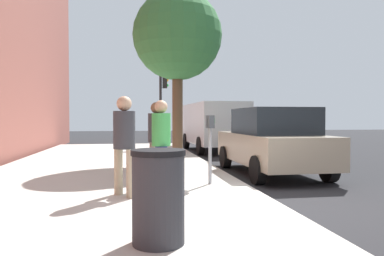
{
  "coord_description": "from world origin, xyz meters",
  "views": [
    {
      "loc": [
        -5.98,
        2.33,
        1.49
      ],
      "look_at": [
        1.67,
        1.07,
        1.29
      ],
      "focal_mm": 34.26,
      "sensor_mm": 36.0,
      "label": 1
    }
  ],
  "objects_px": {
    "street_tree": "(177,37)",
    "pedestrian_at_meter": "(161,136)",
    "parking_meter": "(210,135)",
    "parked_sedan_near": "(271,141)",
    "parking_officer": "(156,134)",
    "trash_bin": "(158,196)",
    "pedestrian_bystander": "(124,138)",
    "parked_van_far": "(213,124)",
    "traffic_signal": "(163,96)"
  },
  "relations": [
    {
      "from": "street_tree",
      "to": "pedestrian_at_meter",
      "type": "bearing_deg",
      "value": 168.28
    },
    {
      "from": "parking_meter",
      "to": "parked_sedan_near",
      "type": "distance_m",
      "value": 2.87
    },
    {
      "from": "parking_officer",
      "to": "street_tree",
      "type": "height_order",
      "value": "street_tree"
    },
    {
      "from": "parked_sedan_near",
      "to": "trash_bin",
      "type": "distance_m",
      "value": 6.36
    },
    {
      "from": "trash_bin",
      "to": "pedestrian_at_meter",
      "type": "bearing_deg",
      "value": -5.11
    },
    {
      "from": "street_tree",
      "to": "pedestrian_bystander",
      "type": "bearing_deg",
      "value": 162.14
    },
    {
      "from": "pedestrian_bystander",
      "to": "trash_bin",
      "type": "xyz_separation_m",
      "value": [
        -2.5,
        -0.4,
        -0.51
      ]
    },
    {
      "from": "parking_meter",
      "to": "street_tree",
      "type": "xyz_separation_m",
      "value": [
        3.76,
        0.2,
        2.82
      ]
    },
    {
      "from": "pedestrian_bystander",
      "to": "parked_sedan_near",
      "type": "distance_m",
      "value": 4.78
    },
    {
      "from": "street_tree",
      "to": "trash_bin",
      "type": "relative_size",
      "value": 5.17
    },
    {
      "from": "parked_van_far",
      "to": "street_tree",
      "type": "bearing_deg",
      "value": 156.61
    },
    {
      "from": "pedestrian_at_meter",
      "to": "traffic_signal",
      "type": "relative_size",
      "value": 0.47
    },
    {
      "from": "parking_officer",
      "to": "traffic_signal",
      "type": "xyz_separation_m",
      "value": [
        8.76,
        -0.89,
        1.42
      ]
    },
    {
      "from": "traffic_signal",
      "to": "trash_bin",
      "type": "bearing_deg",
      "value": 174.97
    },
    {
      "from": "parking_officer",
      "to": "trash_bin",
      "type": "xyz_separation_m",
      "value": [
        -4.42,
        0.27,
        -0.5
      ]
    },
    {
      "from": "parked_sedan_near",
      "to": "parked_van_far",
      "type": "relative_size",
      "value": 0.84
    },
    {
      "from": "traffic_signal",
      "to": "trash_bin",
      "type": "relative_size",
      "value": 3.56
    },
    {
      "from": "parking_meter",
      "to": "parked_sedan_near",
      "type": "xyz_separation_m",
      "value": [
        1.94,
        -2.1,
        -0.27
      ]
    },
    {
      "from": "trash_bin",
      "to": "traffic_signal",
      "type": "bearing_deg",
      "value": -5.03
    },
    {
      "from": "parking_meter",
      "to": "parked_van_far",
      "type": "distance_m",
      "value": 9.31
    },
    {
      "from": "parking_meter",
      "to": "parking_officer",
      "type": "bearing_deg",
      "value": 46.31
    },
    {
      "from": "parking_meter",
      "to": "trash_bin",
      "type": "bearing_deg",
      "value": 159.12
    },
    {
      "from": "pedestrian_at_meter",
      "to": "parking_officer",
      "type": "height_order",
      "value": "parking_officer"
    },
    {
      "from": "parking_officer",
      "to": "traffic_signal",
      "type": "distance_m",
      "value": 8.92
    },
    {
      "from": "parked_sedan_near",
      "to": "trash_bin",
      "type": "relative_size",
      "value": 4.36
    },
    {
      "from": "traffic_signal",
      "to": "pedestrian_bystander",
      "type": "bearing_deg",
      "value": 171.66
    },
    {
      "from": "pedestrian_at_meter",
      "to": "street_tree",
      "type": "bearing_deg",
      "value": 69.29
    },
    {
      "from": "parking_officer",
      "to": "parked_sedan_near",
      "type": "relative_size",
      "value": 0.39
    },
    {
      "from": "parking_meter",
      "to": "trash_bin",
      "type": "xyz_separation_m",
      "value": [
        -3.43,
        1.31,
        -0.51
      ]
    },
    {
      "from": "parking_officer",
      "to": "parked_van_far",
      "type": "bearing_deg",
      "value": 96.85
    },
    {
      "from": "pedestrian_bystander",
      "to": "traffic_signal",
      "type": "height_order",
      "value": "traffic_signal"
    },
    {
      "from": "trash_bin",
      "to": "pedestrian_bystander",
      "type": "bearing_deg",
      "value": 9.17
    },
    {
      "from": "parking_officer",
      "to": "parking_meter",
      "type": "bearing_deg",
      "value": -15.68
    },
    {
      "from": "pedestrian_at_meter",
      "to": "trash_bin",
      "type": "distance_m",
      "value": 3.33
    },
    {
      "from": "parked_van_far",
      "to": "street_tree",
      "type": "relative_size",
      "value": 1.01
    },
    {
      "from": "traffic_signal",
      "to": "parking_officer",
      "type": "bearing_deg",
      "value": 174.23
    },
    {
      "from": "pedestrian_bystander",
      "to": "parked_van_far",
      "type": "xyz_separation_m",
      "value": [
        10.0,
        -3.81,
        0.09
      ]
    },
    {
      "from": "pedestrian_bystander",
      "to": "parked_van_far",
      "type": "distance_m",
      "value": 10.7
    },
    {
      "from": "parking_meter",
      "to": "pedestrian_bystander",
      "type": "height_order",
      "value": "pedestrian_bystander"
    },
    {
      "from": "parking_meter",
      "to": "street_tree",
      "type": "bearing_deg",
      "value": 3.11
    },
    {
      "from": "parking_meter",
      "to": "parking_officer",
      "type": "xyz_separation_m",
      "value": [
        0.99,
        1.03,
        -0.01
      ]
    },
    {
      "from": "pedestrian_bystander",
      "to": "trash_bin",
      "type": "distance_m",
      "value": 2.59
    },
    {
      "from": "traffic_signal",
      "to": "parked_sedan_near",
      "type": "bearing_deg",
      "value": -163.96
    },
    {
      "from": "street_tree",
      "to": "traffic_signal",
      "type": "bearing_deg",
      "value": -0.54
    },
    {
      "from": "pedestrian_bystander",
      "to": "parked_sedan_near",
      "type": "height_order",
      "value": "pedestrian_bystander"
    },
    {
      "from": "pedestrian_bystander",
      "to": "parked_sedan_near",
      "type": "relative_size",
      "value": 0.39
    },
    {
      "from": "traffic_signal",
      "to": "trash_bin",
      "type": "distance_m",
      "value": 13.37
    },
    {
      "from": "pedestrian_at_meter",
      "to": "trash_bin",
      "type": "height_order",
      "value": "pedestrian_at_meter"
    },
    {
      "from": "pedestrian_at_meter",
      "to": "street_tree",
      "type": "height_order",
      "value": "street_tree"
    },
    {
      "from": "parked_van_far",
      "to": "trash_bin",
      "type": "distance_m",
      "value": 12.97
    }
  ]
}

